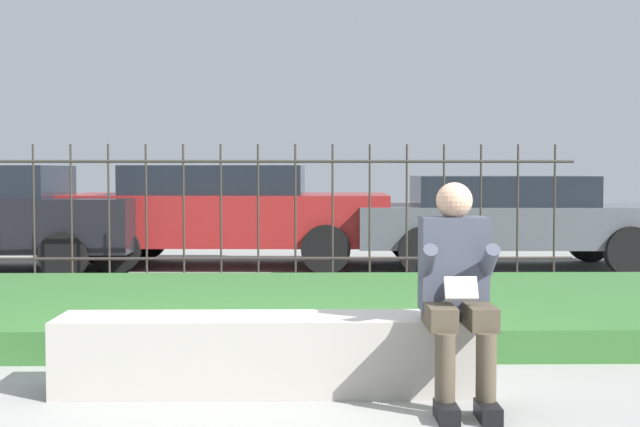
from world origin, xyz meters
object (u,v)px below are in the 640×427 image
(person_seated_reader, at_px, (456,283))
(car_parked_right, at_px, (509,218))
(car_parked_center, at_px, (226,212))
(stone_bench, at_px, (271,358))

(person_seated_reader, distance_m, car_parked_right, 7.16)
(person_seated_reader, relative_size, car_parked_center, 0.29)
(person_seated_reader, xyz_separation_m, car_parked_right, (1.89, 6.90, -0.00))
(stone_bench, xyz_separation_m, car_parked_right, (2.95, 6.62, 0.48))
(stone_bench, distance_m, person_seated_reader, 1.20)
(stone_bench, distance_m, car_parked_right, 7.27)
(stone_bench, height_order, car_parked_center, car_parked_center)
(stone_bench, bearing_deg, car_parked_center, 97.24)
(car_parked_center, bearing_deg, car_parked_right, -2.29)
(car_parked_center, bearing_deg, person_seated_reader, -72.91)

